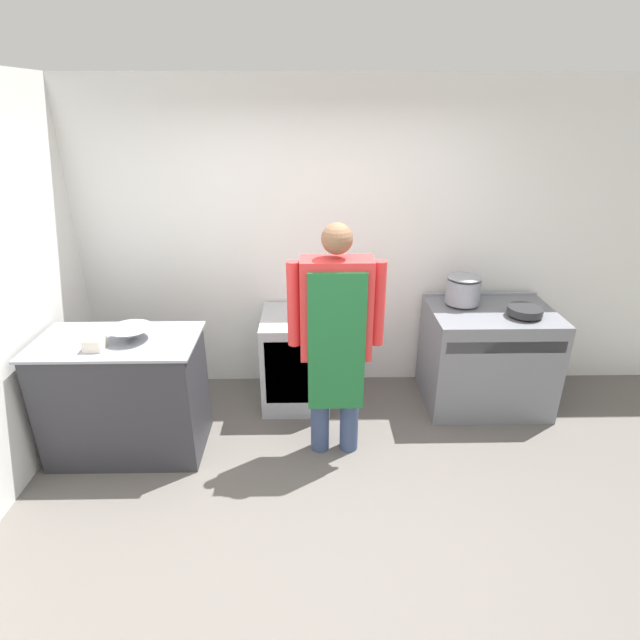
{
  "coord_description": "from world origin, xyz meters",
  "views": [
    {
      "loc": [
        -0.04,
        -2.45,
        2.48
      ],
      "look_at": [
        0.03,
        0.99,
        0.97
      ],
      "focal_mm": 28.0,
      "sensor_mm": 36.0,
      "label": 1
    }
  ],
  "objects_px": {
    "plastic_tub": "(94,344)",
    "saute_pan": "(525,311)",
    "fridge_unit": "(296,359)",
    "person_cook": "(336,330)",
    "mixing_bowl": "(131,333)",
    "stove": "(486,357)",
    "stock_pot": "(463,289)"
  },
  "relations": [
    {
      "from": "stove",
      "to": "fridge_unit",
      "type": "distance_m",
      "value": 1.66
    },
    {
      "from": "fridge_unit",
      "to": "plastic_tub",
      "type": "height_order",
      "value": "plastic_tub"
    },
    {
      "from": "mixing_bowl",
      "to": "stock_pot",
      "type": "distance_m",
      "value": 2.68
    },
    {
      "from": "fridge_unit",
      "to": "person_cook",
      "type": "bearing_deg",
      "value": -66.9
    },
    {
      "from": "fridge_unit",
      "to": "plastic_tub",
      "type": "bearing_deg",
      "value": -148.62
    },
    {
      "from": "person_cook",
      "to": "plastic_tub",
      "type": "relative_size",
      "value": 14.21
    },
    {
      "from": "stove",
      "to": "stock_pot",
      "type": "height_order",
      "value": "stock_pot"
    },
    {
      "from": "stove",
      "to": "fridge_unit",
      "type": "relative_size",
      "value": 1.27
    },
    {
      "from": "fridge_unit",
      "to": "stock_pot",
      "type": "height_order",
      "value": "stock_pot"
    },
    {
      "from": "stock_pot",
      "to": "saute_pan",
      "type": "height_order",
      "value": "stock_pot"
    },
    {
      "from": "stock_pot",
      "to": "saute_pan",
      "type": "relative_size",
      "value": 1.03
    },
    {
      "from": "fridge_unit",
      "to": "plastic_tub",
      "type": "relative_size",
      "value": 6.53
    },
    {
      "from": "plastic_tub",
      "to": "saute_pan",
      "type": "bearing_deg",
      "value": 10.87
    },
    {
      "from": "fridge_unit",
      "to": "mixing_bowl",
      "type": "xyz_separation_m",
      "value": [
        -1.15,
        -0.67,
        0.57
      ]
    },
    {
      "from": "stove",
      "to": "person_cook",
      "type": "height_order",
      "value": "person_cook"
    },
    {
      "from": "saute_pan",
      "to": "stove",
      "type": "bearing_deg",
      "value": 147.47
    },
    {
      "from": "fridge_unit",
      "to": "person_cook",
      "type": "xyz_separation_m",
      "value": [
        0.31,
        -0.72,
        0.61
      ]
    },
    {
      "from": "plastic_tub",
      "to": "stock_pot",
      "type": "relative_size",
      "value": 0.43
    },
    {
      "from": "mixing_bowl",
      "to": "plastic_tub",
      "type": "xyz_separation_m",
      "value": [
        -0.2,
        -0.15,
        -0.0
      ]
    },
    {
      "from": "mixing_bowl",
      "to": "stock_pot",
      "type": "xyz_separation_m",
      "value": [
        2.57,
        0.73,
        0.05
      ]
    },
    {
      "from": "stove",
      "to": "person_cook",
      "type": "xyz_separation_m",
      "value": [
        -1.35,
        -0.65,
        0.57
      ]
    },
    {
      "from": "person_cook",
      "to": "stock_pot",
      "type": "distance_m",
      "value": 1.37
    },
    {
      "from": "fridge_unit",
      "to": "saute_pan",
      "type": "relative_size",
      "value": 2.92
    },
    {
      "from": "plastic_tub",
      "to": "stock_pot",
      "type": "distance_m",
      "value": 2.91
    },
    {
      "from": "stock_pot",
      "to": "plastic_tub",
      "type": "bearing_deg",
      "value": -162.35
    },
    {
      "from": "plastic_tub",
      "to": "fridge_unit",
      "type": "bearing_deg",
      "value": 31.38
    },
    {
      "from": "plastic_tub",
      "to": "saute_pan",
      "type": "xyz_separation_m",
      "value": [
        3.21,
        0.62,
        -0.04
      ]
    },
    {
      "from": "plastic_tub",
      "to": "saute_pan",
      "type": "distance_m",
      "value": 3.27
    },
    {
      "from": "stock_pot",
      "to": "saute_pan",
      "type": "distance_m",
      "value": 0.52
    },
    {
      "from": "stove",
      "to": "saute_pan",
      "type": "distance_m",
      "value": 0.55
    },
    {
      "from": "person_cook",
      "to": "mixing_bowl",
      "type": "distance_m",
      "value": 1.46
    },
    {
      "from": "mixing_bowl",
      "to": "plastic_tub",
      "type": "height_order",
      "value": "mixing_bowl"
    }
  ]
}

